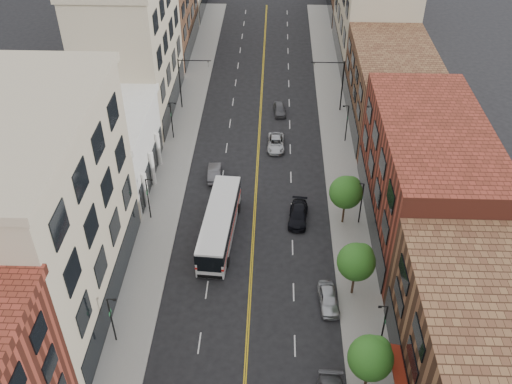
# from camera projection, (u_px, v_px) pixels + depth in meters

# --- Properties ---
(sidewalk_left) EXTENTS (4.00, 110.00, 0.15)m
(sidewalk_left) POSITION_uv_depth(u_px,v_px,m) (176.00, 160.00, 69.30)
(sidewalk_left) COLOR gray
(sidewalk_left) RESTS_ON ground
(sidewalk_right) EXTENTS (4.00, 110.00, 0.15)m
(sidewalk_right) POSITION_uv_depth(u_px,v_px,m) (340.00, 163.00, 68.74)
(sidewalk_right) COLOR gray
(sidewalk_right) RESTS_ON ground
(bldg_l_tanoffice) EXTENTS (10.00, 22.00, 18.00)m
(bldg_l_tanoffice) POSITION_uv_depth(u_px,v_px,m) (42.00, 219.00, 46.61)
(bldg_l_tanoffice) COLOR tan
(bldg_l_tanoffice) RESTS_ON ground
(bldg_l_white) EXTENTS (10.00, 14.00, 8.00)m
(bldg_l_white) POSITION_uv_depth(u_px,v_px,m) (105.00, 150.00, 63.94)
(bldg_l_white) COLOR silver
(bldg_l_white) RESTS_ON ground
(bldg_l_far_a) EXTENTS (10.00, 20.00, 18.00)m
(bldg_l_far_a) POSITION_uv_depth(u_px,v_px,m) (131.00, 46.00, 74.39)
(bldg_l_far_a) COLOR tan
(bldg_l_far_a) RESTS_ON ground
(bldg_l_far_b) EXTENTS (10.00, 20.00, 15.00)m
(bldg_l_far_b) POSITION_uv_depth(u_px,v_px,m) (158.00, 5.00, 91.17)
(bldg_l_far_b) COLOR brown
(bldg_l_far_b) RESTS_ON ground
(bldg_r_mid) EXTENTS (10.00, 22.00, 12.00)m
(bldg_r_mid) POSITION_uv_depth(u_px,v_px,m) (426.00, 178.00, 56.22)
(bldg_r_mid) COLOR maroon
(bldg_r_mid) RESTS_ON ground
(bldg_r_far_a) EXTENTS (10.00, 20.00, 10.00)m
(bldg_r_far_a) POSITION_uv_depth(u_px,v_px,m) (392.00, 89.00, 73.49)
(bldg_r_far_a) COLOR brown
(bldg_r_far_a) RESTS_ON ground
(bldg_r_far_b) EXTENTS (10.00, 22.00, 14.00)m
(bldg_r_far_b) POSITION_uv_depth(u_px,v_px,m) (373.00, 15.00, 88.94)
(bldg_r_far_b) COLOR tan
(bldg_r_far_b) RESTS_ON ground
(tree_r_1) EXTENTS (3.40, 3.40, 5.59)m
(tree_r_1) POSITION_uv_depth(u_px,v_px,m) (372.00, 356.00, 41.75)
(tree_r_1) COLOR black
(tree_r_1) RESTS_ON sidewalk_right
(tree_r_2) EXTENTS (3.40, 3.40, 5.59)m
(tree_r_2) POSITION_uv_depth(u_px,v_px,m) (357.00, 261.00, 49.69)
(tree_r_2) COLOR black
(tree_r_2) RESTS_ON sidewalk_right
(tree_r_3) EXTENTS (3.40, 3.40, 5.59)m
(tree_r_3) POSITION_uv_depth(u_px,v_px,m) (347.00, 191.00, 57.63)
(tree_r_3) COLOR black
(tree_r_3) RESTS_ON sidewalk_right
(lamp_l_1) EXTENTS (0.81, 0.55, 5.05)m
(lamp_l_1) POSITION_uv_depth(u_px,v_px,m) (112.00, 317.00, 46.14)
(lamp_l_1) COLOR black
(lamp_l_1) RESTS_ON sidewalk_left
(lamp_l_2) EXTENTS (0.81, 0.55, 5.05)m
(lamp_l_2) POSITION_uv_depth(u_px,v_px,m) (148.00, 196.00, 58.84)
(lamp_l_2) COLOR black
(lamp_l_2) RESTS_ON sidewalk_left
(lamp_l_3) EXTENTS (0.81, 0.55, 5.05)m
(lamp_l_3) POSITION_uv_depth(u_px,v_px,m) (172.00, 118.00, 71.54)
(lamp_l_3) COLOR black
(lamp_l_3) RESTS_ON sidewalk_left
(lamp_r_1) EXTENTS (0.81, 0.55, 5.05)m
(lamp_r_1) POSITION_uv_depth(u_px,v_px,m) (383.00, 325.00, 45.53)
(lamp_r_1) COLOR black
(lamp_r_1) RESTS_ON sidewalk_right
(lamp_r_2) EXTENTS (0.81, 0.55, 5.05)m
(lamp_r_2) POSITION_uv_depth(u_px,v_px,m) (361.00, 201.00, 58.23)
(lamp_r_2) COLOR black
(lamp_r_2) RESTS_ON sidewalk_right
(lamp_r_3) EXTENTS (0.81, 0.55, 5.05)m
(lamp_r_3) POSITION_uv_depth(u_px,v_px,m) (347.00, 121.00, 70.93)
(lamp_r_3) COLOR black
(lamp_r_3) RESTS_ON sidewalk_right
(signal_mast_left) EXTENTS (4.49, 0.18, 7.20)m
(signal_mast_left) POSITION_uv_depth(u_px,v_px,m) (185.00, 78.00, 76.85)
(signal_mast_left) COLOR black
(signal_mast_left) RESTS_ON sidewalk_left
(signal_mast_right) EXTENTS (4.49, 0.18, 7.20)m
(signal_mast_right) POSITION_uv_depth(u_px,v_px,m) (337.00, 80.00, 76.28)
(signal_mast_right) COLOR black
(signal_mast_right) RESTS_ON sidewalk_right
(city_bus) EXTENTS (3.65, 12.58, 3.19)m
(city_bus) POSITION_uv_depth(u_px,v_px,m) (220.00, 223.00, 57.24)
(city_bus) COLOR silver
(city_bus) RESTS_ON ground
(car_parked_far) EXTENTS (2.00, 4.30, 1.42)m
(car_parked_far) POSITION_uv_depth(u_px,v_px,m) (328.00, 299.00, 50.70)
(car_parked_far) COLOR #ADB0B5
(car_parked_far) RESTS_ON ground
(car_lane_behind) EXTENTS (1.71, 4.22, 1.36)m
(car_lane_behind) POSITION_uv_depth(u_px,v_px,m) (214.00, 173.00, 66.15)
(car_lane_behind) COLOR #54545A
(car_lane_behind) RESTS_ON ground
(car_lane_a) EXTENTS (2.37, 4.88, 1.37)m
(car_lane_a) POSITION_uv_depth(u_px,v_px,m) (298.00, 215.00, 60.06)
(car_lane_a) COLOR black
(car_lane_a) RESTS_ON ground
(car_lane_b) EXTENTS (2.18, 4.65, 1.29)m
(car_lane_b) POSITION_uv_depth(u_px,v_px,m) (276.00, 143.00, 71.28)
(car_lane_b) COLOR #B1B5BA
(car_lane_b) RESTS_ON ground
(car_lane_c) EXTENTS (1.88, 3.93, 1.30)m
(car_lane_c) POSITION_uv_depth(u_px,v_px,m) (280.00, 109.00, 78.12)
(car_lane_c) COLOR #515156
(car_lane_c) RESTS_ON ground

